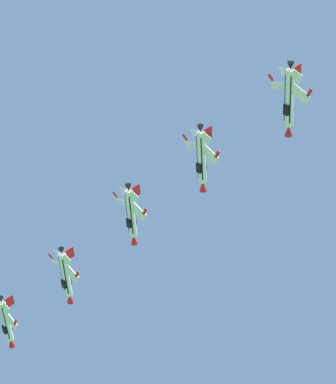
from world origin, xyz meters
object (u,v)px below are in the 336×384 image
(fighter_jet_right_outer, at_px, (290,99))
(fighter_jet_left_wing, at_px, (66,276))
(fighter_jet_lead, at_px, (6,322))
(fighter_jet_left_outer, at_px, (202,158))
(fighter_jet_right_wing, at_px, (131,214))

(fighter_jet_right_outer, bearing_deg, fighter_jet_left_wing, 139.43)
(fighter_jet_lead, relative_size, fighter_jet_right_outer, 1.00)
(fighter_jet_left_wing, height_order, fighter_jet_left_outer, fighter_jet_left_outer)
(fighter_jet_lead, height_order, fighter_jet_left_outer, fighter_jet_left_outer)
(fighter_jet_lead, bearing_deg, fighter_jet_right_outer, -40.91)
(fighter_jet_lead, distance_m, fighter_jet_right_outer, 86.12)
(fighter_jet_left_wing, distance_m, fighter_jet_right_outer, 64.22)
(fighter_jet_right_wing, relative_size, fighter_jet_left_outer, 1.00)
(fighter_jet_lead, xyz_separation_m, fighter_jet_left_outer, (56.10, -30.60, 1.03))
(fighter_jet_lead, height_order, fighter_jet_right_outer, fighter_jet_lead)
(fighter_jet_lead, relative_size, fighter_jet_left_wing, 1.00)
(fighter_jet_left_wing, distance_m, fighter_jet_right_wing, 21.16)
(fighter_jet_lead, height_order, fighter_jet_right_wing, fighter_jet_right_wing)
(fighter_jet_right_wing, distance_m, fighter_jet_right_outer, 43.45)
(fighter_jet_right_wing, bearing_deg, fighter_jet_right_outer, -40.36)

